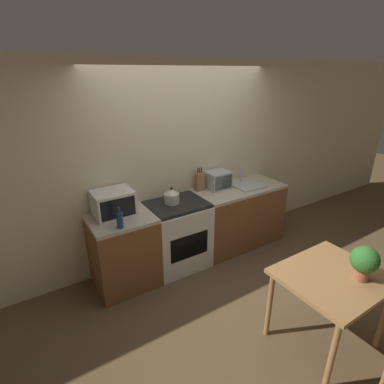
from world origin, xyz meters
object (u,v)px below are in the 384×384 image
(dining_table, at_px, (331,284))
(toaster_oven, at_px, (218,180))
(stove_range, at_px, (177,235))
(microwave, at_px, (113,203))
(kettle, at_px, (172,196))
(bottle, at_px, (120,220))

(dining_table, bearing_deg, toaster_oven, 84.30)
(stove_range, bearing_deg, microwave, 171.88)
(microwave, xyz_separation_m, toaster_oven, (1.51, 0.04, -0.02))
(microwave, bearing_deg, kettle, -5.41)
(stove_range, xyz_separation_m, microwave, (-0.76, 0.11, 0.60))
(toaster_oven, xyz_separation_m, dining_table, (-0.20, -1.98, -0.35))
(kettle, height_order, microwave, microwave)
(bottle, height_order, dining_table, bottle)
(kettle, bearing_deg, stove_range, -41.38)
(kettle, bearing_deg, bottle, -160.62)
(bottle, xyz_separation_m, toaster_oven, (1.56, 0.38, 0.03))
(microwave, bearing_deg, toaster_oven, 1.57)
(microwave, height_order, bottle, microwave)
(microwave, distance_m, toaster_oven, 1.52)
(toaster_oven, bearing_deg, dining_table, -95.70)
(stove_range, distance_m, bottle, 1.01)
(stove_range, bearing_deg, kettle, 138.62)
(stove_range, height_order, microwave, microwave)
(dining_table, bearing_deg, stove_range, 106.82)
(toaster_oven, bearing_deg, microwave, -178.43)
(kettle, relative_size, bottle, 0.89)
(kettle, xyz_separation_m, bottle, (-0.77, -0.27, 0.00))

